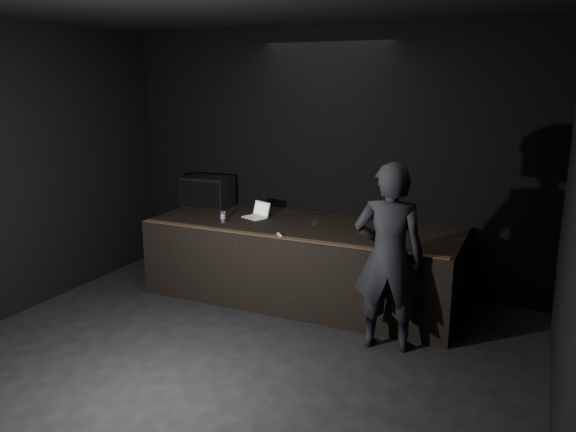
% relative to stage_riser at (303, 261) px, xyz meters
% --- Properties ---
extents(ground, '(7.00, 7.00, 0.00)m').
position_rel_stage_riser_xyz_m(ground, '(0.00, -2.73, -0.50)').
color(ground, black).
rests_on(ground, ground).
extents(room_walls, '(6.10, 7.10, 3.52)m').
position_rel_stage_riser_xyz_m(room_walls, '(0.00, -2.73, 1.52)').
color(room_walls, black).
rests_on(room_walls, ground).
extents(stage_riser, '(4.00, 1.50, 1.00)m').
position_rel_stage_riser_xyz_m(stage_riser, '(0.00, 0.00, 0.00)').
color(stage_riser, black).
rests_on(stage_riser, ground).
extents(riser_lip, '(3.92, 0.10, 0.01)m').
position_rel_stage_riser_xyz_m(riser_lip, '(0.00, -0.71, 0.51)').
color(riser_lip, brown).
rests_on(riser_lip, stage_riser).
extents(stage_monitor, '(0.69, 0.52, 0.44)m').
position_rel_stage_riser_xyz_m(stage_monitor, '(-1.67, 0.35, 0.72)').
color(stage_monitor, black).
rests_on(stage_monitor, stage_riser).
extents(cable, '(0.82, 0.54, 0.02)m').
position_rel_stage_riser_xyz_m(cable, '(-0.30, 0.39, 0.51)').
color(cable, black).
rests_on(cable, stage_riser).
extents(laptop, '(0.38, 0.36, 0.21)m').
position_rel_stage_riser_xyz_m(laptop, '(-0.71, 0.07, 0.55)').
color(laptop, white).
rests_on(laptop, stage_riser).
extents(beer_can, '(0.06, 0.06, 0.15)m').
position_rel_stage_riser_xyz_m(beer_can, '(-0.99, -0.36, 0.58)').
color(beer_can, silver).
rests_on(beer_can, stage_riser).
extents(plastic_cup, '(0.07, 0.07, 0.09)m').
position_rel_stage_riser_xyz_m(plastic_cup, '(0.20, -0.12, 0.55)').
color(plastic_cup, white).
rests_on(plastic_cup, stage_riser).
extents(wii_remote, '(0.11, 0.13, 0.03)m').
position_rel_stage_riser_xyz_m(wii_remote, '(-0.04, -0.65, 0.51)').
color(wii_remote, white).
rests_on(wii_remote, stage_riser).
extents(person, '(0.81, 0.60, 2.02)m').
position_rel_stage_riser_xyz_m(person, '(1.37, -0.95, 0.51)').
color(person, black).
rests_on(person, ground).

